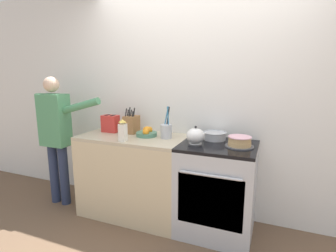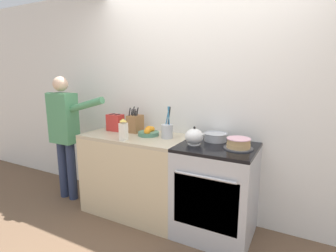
# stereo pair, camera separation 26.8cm
# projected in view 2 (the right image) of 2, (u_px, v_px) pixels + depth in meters

# --- Properties ---
(ground_plane) EXTENTS (16.00, 16.00, 0.00)m
(ground_plane) POSITION_uv_depth(u_px,v_px,m) (175.00, 242.00, 2.54)
(ground_plane) COLOR brown
(wall_back) EXTENTS (8.00, 0.04, 2.60)m
(wall_back) POSITION_uv_depth(u_px,v_px,m) (202.00, 102.00, 2.85)
(wall_back) COLOR silver
(wall_back) RESTS_ON ground_plane
(counter_cabinet) EXTENTS (1.17, 0.64, 0.92)m
(counter_cabinet) POSITION_uv_depth(u_px,v_px,m) (136.00, 174.00, 3.03)
(counter_cabinet) COLOR beige
(counter_cabinet) RESTS_ON ground_plane
(stove_range) EXTENTS (0.73, 0.67, 0.92)m
(stove_range) POSITION_uv_depth(u_px,v_px,m) (216.00, 191.00, 2.59)
(stove_range) COLOR #B7BABF
(stove_range) RESTS_ON ground_plane
(layer_cake) EXTENTS (0.27, 0.27, 0.10)m
(layer_cake) POSITION_uv_depth(u_px,v_px,m) (238.00, 144.00, 2.40)
(layer_cake) COLOR #4C4C51
(layer_cake) RESTS_ON stove_range
(tea_kettle) EXTENTS (0.22, 0.18, 0.18)m
(tea_kettle) POSITION_uv_depth(u_px,v_px,m) (194.00, 137.00, 2.54)
(tea_kettle) COLOR white
(tea_kettle) RESTS_ON stove_range
(mixing_bowl) EXTENTS (0.24, 0.24, 0.08)m
(mixing_bowl) POSITION_uv_depth(u_px,v_px,m) (216.00, 137.00, 2.68)
(mixing_bowl) COLOR #B7BABF
(mixing_bowl) RESTS_ON stove_range
(knife_block) EXTENTS (0.14, 0.17, 0.29)m
(knife_block) POSITION_uv_depth(u_px,v_px,m) (135.00, 123.00, 3.06)
(knife_block) COLOR olive
(knife_block) RESTS_ON counter_cabinet
(utensil_crock) EXTENTS (0.12, 0.12, 0.34)m
(utensil_crock) POSITION_uv_depth(u_px,v_px,m) (167.00, 131.00, 2.78)
(utensil_crock) COLOR #B7BABF
(utensil_crock) RESTS_ON counter_cabinet
(fruit_bowl) EXTENTS (0.23, 0.23, 0.10)m
(fruit_bowl) POSITION_uv_depth(u_px,v_px,m) (149.00, 132.00, 2.90)
(fruit_bowl) COLOR #4C7F66
(fruit_bowl) RESTS_ON counter_cabinet
(toaster) EXTENTS (0.20, 0.12, 0.20)m
(toaster) POSITION_uv_depth(u_px,v_px,m) (115.00, 123.00, 3.14)
(toaster) COLOR red
(toaster) RESTS_ON counter_cabinet
(milk_carton) EXTENTS (0.07, 0.07, 0.23)m
(milk_carton) POSITION_uv_depth(u_px,v_px,m) (123.00, 130.00, 2.70)
(milk_carton) COLOR white
(milk_carton) RESTS_ON counter_cabinet
(person_baker) EXTENTS (0.91, 0.20, 1.57)m
(person_baker) POSITION_uv_depth(u_px,v_px,m) (64.00, 128.00, 3.26)
(person_baker) COLOR #283351
(person_baker) RESTS_ON ground_plane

